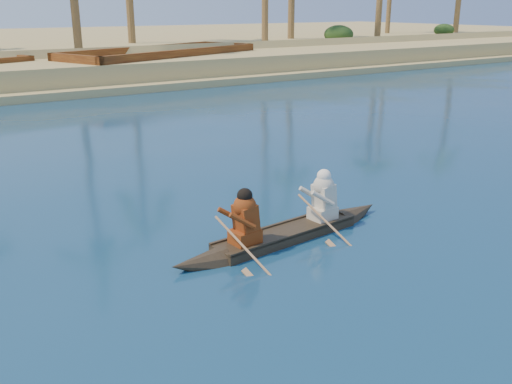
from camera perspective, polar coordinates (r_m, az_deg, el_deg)
canoe at (r=10.16m, az=3.00°, el=-3.40°), size 4.76×1.02×1.30m
barge_right at (r=33.69m, az=-9.36°, el=12.35°), size 12.69×7.90×2.01m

